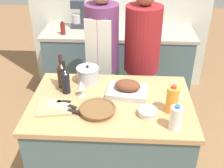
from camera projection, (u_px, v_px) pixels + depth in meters
The scene contains 22 objects.
kitchen_island at pixel (111, 146), 2.42m from camera, with size 1.26×0.84×0.94m.
back_counter at pixel (118, 64), 3.78m from camera, with size 1.92×0.60×0.92m.
roasting_pan at pixel (127, 89), 2.25m from camera, with size 0.35×0.28×0.12m.
wicker_basket at pixel (98, 109), 2.05m from camera, with size 0.27×0.27×0.05m.
cutting_board at pixel (55, 107), 2.09m from camera, with size 0.29×0.24×0.02m.
stock_pot at pixel (88, 75), 2.40m from camera, with size 0.19×0.19×0.16m.
mixing_bowl at pixel (148, 112), 2.02m from camera, with size 0.14×0.14×0.05m.
juice_jug at pixel (172, 100), 2.02m from camera, with size 0.09×0.09×0.22m.
milk_jug at pixel (176, 118), 1.86m from camera, with size 0.08×0.08×0.19m.
wine_bottle_green at pixel (62, 74), 2.31m from camera, with size 0.08×0.08×0.30m.
wine_bottle_dark at pixel (65, 80), 2.23m from camera, with size 0.07×0.07×0.29m.
wine_glass_left at pixel (81, 85), 2.20m from camera, with size 0.07×0.07×0.14m.
wine_glass_right at pixel (178, 94), 2.09m from camera, with size 0.07×0.07×0.14m.
knife_chef at pixel (66, 109), 2.06m from camera, with size 0.27×0.12×0.01m.
knife_paring at pixel (67, 105), 2.10m from camera, with size 0.17×0.11×0.01m.
knife_bread at pixel (60, 101), 2.14m from camera, with size 0.18×0.03×0.01m.
stand_mixer at pixel (78, 16), 3.59m from camera, with size 0.18×0.14×0.35m.
condiment_bottle_tall at pixel (154, 22), 3.58m from camera, with size 0.05×0.05×0.19m.
condiment_bottle_short at pixel (63, 29), 3.41m from camera, with size 0.06×0.06×0.16m.
condiment_bottle_extra at pixel (90, 28), 3.43m from camera, with size 0.06×0.06×0.16m.
person_cook_aproned at pixel (102, 57), 2.90m from camera, with size 0.33×0.35×1.66m.
person_cook_guest at pixel (142, 59), 2.89m from camera, with size 0.36×0.36×1.65m.
Camera 1 is at (0.11, -1.80, 2.18)m, focal length 45.00 mm.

